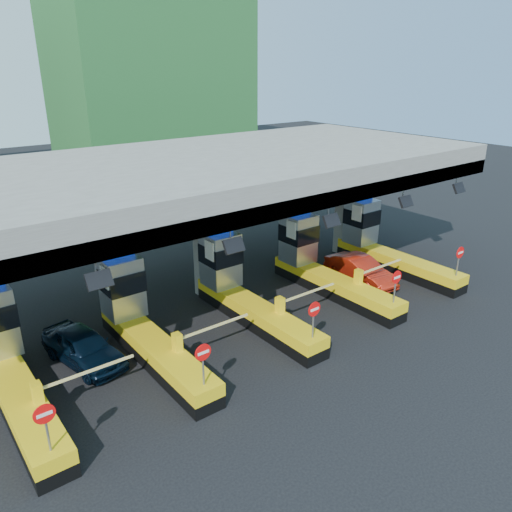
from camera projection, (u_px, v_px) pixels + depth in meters
ground at (243, 316)px, 23.30m from camera, size 120.00×120.00×0.00m
toll_canopy at (206, 176)px, 23.20m from camera, size 28.00×12.09×7.00m
toll_lane_far_left at (6, 360)px, 17.31m from camera, size 4.43×8.00×4.16m
toll_lane_left at (139, 318)px, 20.15m from camera, size 4.43×8.00×4.16m
toll_lane_center at (240, 287)px, 23.00m from camera, size 4.43×8.00×4.16m
toll_lane_right at (318, 262)px, 25.84m from camera, size 4.43×8.00×4.16m
toll_lane_far_right at (380, 242)px, 28.69m from camera, size 4.43×8.00×4.16m
bg_building_scaffold at (147, 30)px, 48.68m from camera, size 18.00×12.00×28.00m
van at (83, 347)px, 19.45m from camera, size 2.50×4.41×1.42m
red_car at (360, 271)px, 26.58m from camera, size 1.82×4.38×1.41m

